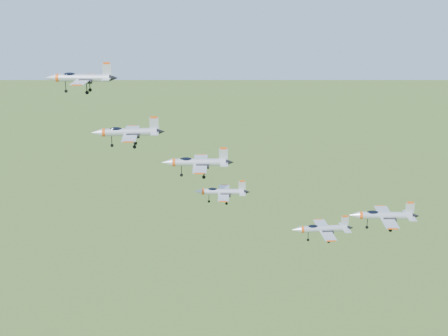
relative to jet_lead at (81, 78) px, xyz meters
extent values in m
cylinder|color=silver|center=(0.40, -0.08, -0.03)|extent=(10.20, 3.35, 1.46)
cone|color=silver|center=(-5.56, 1.07, -0.03)|extent=(2.26, 1.82, 1.46)
cone|color=black|center=(6.13, -1.18, -0.03)|extent=(1.78, 1.52, 1.24)
ellipsoid|color=black|center=(-2.03, 0.39, 0.52)|extent=(2.62, 1.50, 0.93)
cube|color=silver|center=(0.02, -3.21, -0.32)|extent=(3.47, 5.34, 0.16)
cube|color=silver|center=(1.21, 2.97, -0.32)|extent=(3.47, 5.34, 0.16)
cube|color=silver|center=(4.91, -0.95, 1.48)|extent=(1.68, 0.45, 2.36)
cube|color=#E04C0F|center=(4.91, -0.95, 2.72)|extent=(1.24, 0.39, 0.39)
cylinder|color=silver|center=(8.43, -7.02, -9.03)|extent=(10.01, 2.42, 1.43)
cone|color=silver|center=(2.51, -6.43, -9.03)|extent=(2.12, 1.62, 1.43)
cone|color=black|center=(14.14, -7.59, -9.03)|extent=(1.66, 1.37, 1.22)
ellipsoid|color=black|center=(6.02, -6.78, -8.49)|extent=(2.52, 1.27, 0.91)
cube|color=silver|center=(8.35, -10.12, -9.30)|extent=(3.01, 5.08, 0.15)
cube|color=silver|center=(8.96, -3.97, -9.30)|extent=(3.01, 5.08, 0.15)
cube|color=silver|center=(12.93, -7.47, -7.54)|extent=(1.66, 0.30, 2.31)
cube|color=#E04C0F|center=(12.93, -7.47, -6.33)|extent=(1.22, 0.27, 0.39)
cylinder|color=silver|center=(18.88, -25.41, -9.60)|extent=(8.55, 2.53, 1.22)
cone|color=silver|center=(13.86, -24.62, -9.60)|extent=(1.86, 1.47, 1.22)
cone|color=black|center=(23.71, -26.18, -9.60)|extent=(1.46, 1.23, 1.04)
ellipsoid|color=black|center=(16.84, -25.09, -9.14)|extent=(2.18, 1.19, 0.78)
cube|color=silver|center=(18.65, -28.04, -9.83)|extent=(2.78, 4.42, 0.13)
cube|color=silver|center=(19.47, -22.84, -9.83)|extent=(2.78, 4.42, 0.13)
cube|color=silver|center=(22.68, -26.02, -8.33)|extent=(1.41, 0.33, 1.97)
cube|color=#E04C0F|center=(22.68, -26.02, -7.29)|extent=(1.04, 0.29, 0.33)
cylinder|color=silver|center=(26.72, -1.03, -23.98)|extent=(8.65, 2.83, 1.24)
cone|color=silver|center=(21.67, -0.06, -23.98)|extent=(1.92, 1.54, 1.24)
cone|color=black|center=(31.58, -1.96, -23.98)|extent=(1.51, 1.28, 1.05)
ellipsoid|color=black|center=(24.66, -0.63, -23.52)|extent=(2.22, 1.27, 0.79)
cube|color=silver|center=(26.40, -3.68, -24.22)|extent=(2.94, 4.53, 0.13)
cube|color=silver|center=(27.41, 1.56, -24.22)|extent=(2.94, 4.53, 0.13)
cube|color=silver|center=(30.55, -1.76, -22.70)|extent=(1.42, 0.38, 2.00)
cube|color=#E04C0F|center=(30.55, -1.76, -21.65)|extent=(1.05, 0.33, 0.33)
cylinder|color=silver|center=(40.22, -24.95, -22.75)|extent=(7.99, 1.75, 1.15)
cone|color=silver|center=(35.47, -24.59, -22.75)|extent=(1.67, 1.26, 1.15)
cone|color=black|center=(44.78, -25.31, -22.75)|extent=(1.30, 1.07, 0.97)
ellipsoid|color=black|center=(38.28, -24.80, -22.32)|extent=(2.00, 0.97, 0.73)
cube|color=silver|center=(40.20, -27.43, -22.97)|extent=(2.32, 4.02, 0.12)
cube|color=silver|center=(40.58, -22.51, -22.97)|extent=(2.32, 4.02, 0.12)
cube|color=silver|center=(43.82, -25.23, -21.56)|extent=(1.33, 0.21, 1.85)
cube|color=#E04C0F|center=(43.82, -25.23, -20.59)|extent=(0.98, 0.20, 0.31)
cylinder|color=silver|center=(55.80, -15.11, -25.44)|extent=(10.02, 3.35, 1.43)
cone|color=silver|center=(49.96, -13.95, -25.44)|extent=(2.23, 1.80, 1.43)
cone|color=black|center=(61.43, -16.23, -25.44)|extent=(1.75, 1.50, 1.22)
ellipsoid|color=black|center=(53.42, -14.64, -24.90)|extent=(2.58, 1.49, 0.91)
cube|color=silver|center=(55.42, -18.18, -25.71)|extent=(3.44, 5.26, 0.15)
cube|color=silver|center=(56.62, -12.12, -25.71)|extent=(3.44, 5.26, 0.15)
cube|color=silver|center=(60.24, -15.99, -23.95)|extent=(1.65, 0.45, 2.32)
cube|color=#E04C0F|center=(60.24, -15.99, -22.73)|extent=(1.22, 0.39, 0.39)
camera|label=1|loc=(7.29, -118.46, 20.29)|focal=50.00mm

